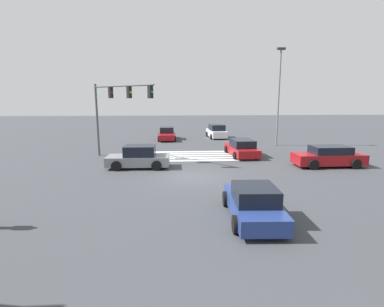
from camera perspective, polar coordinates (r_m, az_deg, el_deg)
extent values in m
plane|color=#3D3F44|center=(18.59, 0.00, -4.44)|extent=(127.73, 127.73, 0.00)
cube|color=silver|center=(27.01, -1.15, 0.34)|extent=(10.57, 0.60, 0.01)
cube|color=silver|center=(26.08, -1.06, -0.04)|extent=(10.57, 0.60, 0.01)
cube|color=silver|center=(25.14, -0.96, -0.44)|extent=(10.57, 0.60, 0.01)
cube|color=silver|center=(24.21, -0.86, -0.87)|extent=(10.57, 0.60, 0.01)
cube|color=silver|center=(23.28, -0.75, -1.34)|extent=(10.57, 0.60, 0.01)
cylinder|color=#47474C|center=(26.17, -17.60, 6.03)|extent=(0.18, 0.18, 5.91)
cylinder|color=#47474C|center=(23.14, -13.29, 12.41)|extent=(5.12, 5.12, 0.12)
cube|color=black|center=(24.30, -15.23, 11.12)|extent=(0.40, 0.40, 0.84)
sphere|color=red|center=(24.17, -15.02, 11.13)|extent=(0.16, 0.16, 0.16)
cube|color=black|center=(22.41, -11.89, 11.33)|extent=(0.40, 0.40, 0.84)
sphere|color=gold|center=(22.28, -11.64, 11.35)|extent=(0.16, 0.16, 0.16)
cube|color=black|center=(20.60, -7.94, 11.53)|extent=(0.40, 0.40, 0.84)
sphere|color=green|center=(20.48, -7.64, 11.55)|extent=(0.16, 0.16, 0.16)
cube|color=navy|center=(12.56, 11.50, -9.83)|extent=(1.97, 4.55, 0.61)
cube|color=black|center=(12.09, 11.91, -7.56)|extent=(1.69, 1.99, 0.63)
cylinder|color=black|center=(13.74, 6.43, -8.56)|extent=(0.25, 0.68, 0.67)
cylinder|color=black|center=(14.10, 13.91, -8.31)|extent=(0.25, 0.68, 0.67)
cylinder|color=black|center=(11.18, 8.35, -13.22)|extent=(0.25, 0.68, 0.67)
cylinder|color=black|center=(11.62, 17.53, -12.68)|extent=(0.25, 0.68, 0.67)
cube|color=silver|center=(36.58, 4.69, 3.88)|extent=(2.10, 4.44, 0.76)
cube|color=black|center=(36.39, 4.75, 5.00)|extent=(1.77, 2.49, 0.70)
cylinder|color=black|center=(37.72, 2.89, 3.73)|extent=(0.27, 0.62, 0.60)
cylinder|color=black|center=(38.11, 5.57, 3.76)|extent=(0.27, 0.62, 0.60)
cylinder|color=black|center=(35.12, 3.72, 3.21)|extent=(0.27, 0.62, 0.60)
cylinder|color=black|center=(35.54, 6.58, 3.25)|extent=(0.27, 0.62, 0.60)
cube|color=gray|center=(21.16, -10.20, -1.31)|extent=(4.33, 1.89, 0.66)
cube|color=black|center=(21.02, -9.92, 0.54)|extent=(2.12, 1.67, 0.72)
cylinder|color=black|center=(20.54, -14.21, -2.33)|extent=(0.69, 0.23, 0.68)
cylinder|color=black|center=(22.31, -13.26, -1.27)|extent=(0.69, 0.23, 0.68)
cylinder|color=black|center=(20.16, -6.77, -2.31)|extent=(0.69, 0.23, 0.68)
cylinder|color=black|center=(21.96, -6.42, -1.23)|extent=(0.69, 0.23, 0.68)
cube|color=maroon|center=(23.33, 24.53, -0.90)|extent=(4.86, 1.84, 0.74)
cube|color=black|center=(23.26, 24.86, 0.65)|extent=(2.62, 1.64, 0.54)
cylinder|color=black|center=(21.88, 22.17, -2.00)|extent=(0.70, 0.22, 0.70)
cylinder|color=black|center=(23.51, 20.21, -1.03)|extent=(0.70, 0.22, 0.70)
cylinder|color=black|center=(23.35, 28.80, -1.78)|extent=(0.70, 0.22, 0.70)
cylinder|color=black|center=(24.89, 26.53, -0.88)|extent=(0.70, 0.22, 0.70)
cube|color=maroon|center=(34.87, -4.83, 3.42)|extent=(1.83, 4.80, 0.61)
cube|color=black|center=(35.20, -4.84, 4.53)|extent=(1.60, 2.07, 0.67)
cylinder|color=black|center=(33.43, -3.30, 2.85)|extent=(0.23, 0.63, 0.63)
cylinder|color=black|center=(33.44, -6.34, 2.81)|extent=(0.23, 0.63, 0.63)
cylinder|color=black|center=(36.36, -3.42, 3.48)|extent=(0.23, 0.63, 0.63)
cylinder|color=black|center=(36.37, -6.22, 3.44)|extent=(0.23, 0.63, 0.63)
cube|color=maroon|center=(25.57, 9.37, 0.68)|extent=(2.13, 4.87, 0.62)
cube|color=black|center=(25.22, 9.58, 1.96)|extent=(1.80, 2.47, 0.62)
cylinder|color=black|center=(26.76, 6.53, 0.81)|extent=(0.26, 0.61, 0.60)
cylinder|color=black|center=(27.26, 10.39, 0.89)|extent=(0.26, 0.61, 0.60)
cylinder|color=black|center=(23.95, 8.19, -0.39)|extent=(0.26, 0.61, 0.60)
cylinder|color=black|center=(24.51, 12.45, -0.28)|extent=(0.26, 0.61, 0.60)
cylinder|color=slate|center=(31.41, 16.16, 9.95)|extent=(0.16, 0.16, 9.36)
cube|color=#333338|center=(31.75, 16.62, 18.59)|extent=(0.80, 0.36, 0.20)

